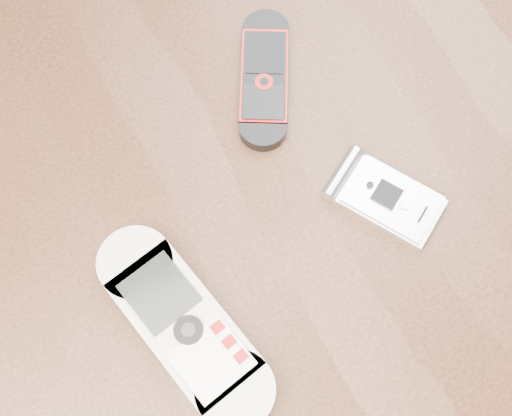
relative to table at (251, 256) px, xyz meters
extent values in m
plane|color=#472B19|center=(0.00, 0.00, -0.64)|extent=(4.00, 4.00, 0.00)
cube|color=black|center=(0.00, 0.00, 0.09)|extent=(1.20, 0.80, 0.03)
cube|color=silver|center=(-0.08, -0.06, 0.12)|extent=(0.09, 0.18, 0.02)
cube|color=black|center=(0.07, 0.10, 0.11)|extent=(0.10, 0.13, 0.01)
cube|color=silver|center=(0.10, -0.04, 0.11)|extent=(0.09, 0.10, 0.01)
camera|label=1|loc=(-0.09, -0.17, 0.63)|focal=50.00mm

